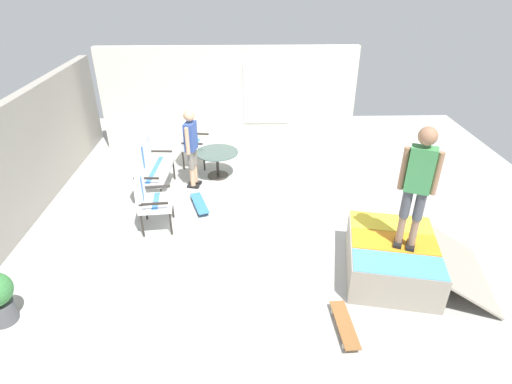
% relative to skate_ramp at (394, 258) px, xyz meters
% --- Properties ---
extents(ground_plane, '(12.00, 12.00, 0.10)m').
position_rel_skate_ramp_xyz_m(ground_plane, '(1.12, 2.03, -0.34)').
color(ground_plane, '#A8A8A3').
extents(back_wall_cinderblock, '(9.00, 0.20, 2.10)m').
position_rel_skate_ramp_xyz_m(back_wall_cinderblock, '(1.12, 6.03, 0.76)').
color(back_wall_cinderblock, gray).
rests_on(back_wall_cinderblock, ground_plane).
extents(house_facade, '(0.23, 6.00, 2.42)m').
position_rel_skate_ramp_xyz_m(house_facade, '(4.92, 2.51, 0.93)').
color(house_facade, silver).
rests_on(house_facade, ground_plane).
extents(skate_ramp, '(1.87, 2.26, 0.58)m').
position_rel_skate_ramp_xyz_m(skate_ramp, '(0.00, 0.00, 0.00)').
color(skate_ramp, gray).
rests_on(skate_ramp, ground_plane).
extents(patio_bench, '(1.27, 0.61, 1.02)m').
position_rel_skate_ramp_xyz_m(patio_bench, '(2.57, 4.04, 0.33)').
color(patio_bench, '#2D2823').
rests_on(patio_bench, ground_plane).
extents(patio_chair_near_house, '(0.69, 0.64, 1.02)m').
position_rel_skate_ramp_xyz_m(patio_chair_near_house, '(3.87, 3.37, 0.33)').
color(patio_chair_near_house, '#2D2823').
rests_on(patio_chair_near_house, ground_plane).
extents(patio_chair_by_wall, '(0.67, 0.61, 1.02)m').
position_rel_skate_ramp_xyz_m(patio_chair_by_wall, '(1.33, 3.79, 0.33)').
color(patio_chair_by_wall, '#2D2823').
rests_on(patio_chair_by_wall, ground_plane).
extents(patio_table, '(0.90, 0.90, 0.57)m').
position_rel_skate_ramp_xyz_m(patio_table, '(3.26, 2.75, 0.12)').
color(patio_table, '#2D2823').
rests_on(patio_table, ground_plane).
extents(person_watching, '(0.47, 0.29, 1.62)m').
position_rel_skate_ramp_xyz_m(person_watching, '(2.84, 3.22, 0.65)').
color(person_watching, black).
rests_on(person_watching, ground_plane).
extents(person_skater, '(0.33, 0.45, 1.76)m').
position_rel_skate_ramp_xyz_m(person_skater, '(-0.09, -0.07, 1.33)').
color(person_skater, black).
rests_on(person_skater, skate_ramp).
extents(skateboard_by_bench, '(0.82, 0.44, 0.10)m').
position_rel_skate_ramp_xyz_m(skateboard_by_bench, '(1.96, 3.03, -0.20)').
color(skateboard_by_bench, '#3372B2').
rests_on(skateboard_by_bench, ground_plane).
extents(skateboard_spare, '(0.81, 0.24, 0.10)m').
position_rel_skate_ramp_xyz_m(skateboard_spare, '(-1.05, 0.93, -0.20)').
color(skateboard_spare, brown).
rests_on(skateboard_spare, ground_plane).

